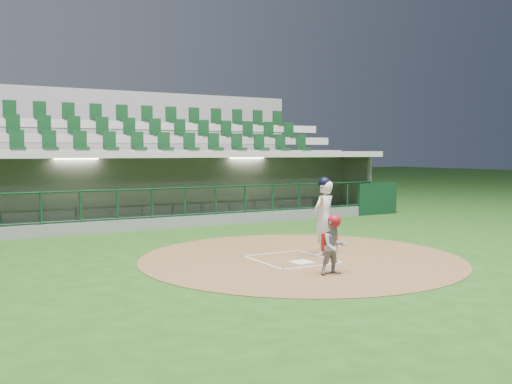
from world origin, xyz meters
TOP-DOWN VIEW (x-y plane):
  - ground at (0.00, 0.00)m, footprint 120.00×120.00m
  - dirt_circle at (0.30, -0.20)m, footprint 7.20×7.20m
  - home_plate at (0.00, -0.70)m, footprint 0.43×0.43m
  - batter_box_chalk at (0.00, -0.30)m, footprint 1.55×1.80m
  - dugout_structure at (0.14, 7.83)m, footprint 16.40×3.70m
  - seating_deck at (0.00, 10.91)m, footprint 17.00×6.72m
  - batter at (0.95, -0.18)m, footprint 0.90×0.94m
  - catcher at (-0.11, -1.97)m, footprint 0.57×0.47m

SIDE VIEW (x-z plane):
  - ground at x=0.00m, z-range 0.00..0.00m
  - dirt_circle at x=0.30m, z-range 0.00..0.01m
  - batter_box_chalk at x=0.00m, z-range 0.01..0.02m
  - home_plate at x=0.00m, z-range 0.01..0.03m
  - catcher at x=-0.11m, z-range 0.01..1.17m
  - batter at x=0.95m, z-range 0.01..1.81m
  - dugout_structure at x=0.14m, z-range -0.54..2.46m
  - seating_deck at x=0.00m, z-range -1.15..4.00m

